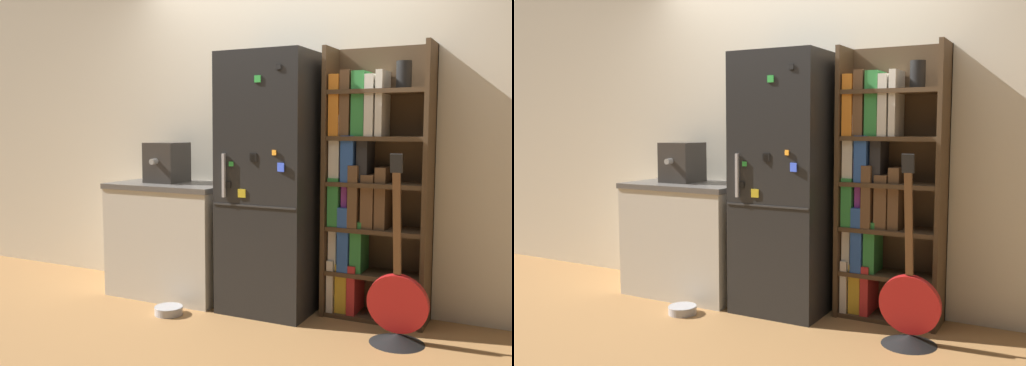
% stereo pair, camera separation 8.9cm
% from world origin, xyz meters
% --- Properties ---
extents(ground_plane, '(16.00, 16.00, 0.00)m').
position_xyz_m(ground_plane, '(0.00, 0.00, 0.00)').
color(ground_plane, '#A87542').
extents(wall_back, '(8.00, 0.05, 2.60)m').
position_xyz_m(wall_back, '(0.00, 0.47, 1.30)').
color(wall_back, beige).
rests_on(wall_back, ground_plane).
extents(refrigerator, '(0.63, 0.59, 1.83)m').
position_xyz_m(refrigerator, '(-0.00, 0.17, 0.92)').
color(refrigerator, black).
rests_on(refrigerator, ground_plane).
extents(bookshelf, '(0.71, 0.30, 1.86)m').
position_xyz_m(bookshelf, '(0.65, 0.32, 0.92)').
color(bookshelf, '#4C3823').
rests_on(bookshelf, ground_plane).
extents(kitchen_counter, '(0.95, 0.59, 0.88)m').
position_xyz_m(kitchen_counter, '(-0.85, 0.16, 0.44)').
color(kitchen_counter, beige).
rests_on(kitchen_counter, ground_plane).
extents(espresso_machine, '(0.27, 0.34, 0.31)m').
position_xyz_m(espresso_machine, '(-0.93, 0.19, 1.04)').
color(espresso_machine, '#38332D').
rests_on(espresso_machine, kitchen_counter).
extents(guitar, '(0.38, 0.34, 1.17)m').
position_xyz_m(guitar, '(0.98, -0.10, 0.17)').
color(guitar, black).
rests_on(guitar, ground_plane).
extents(pet_bowl, '(0.20, 0.20, 0.06)m').
position_xyz_m(pet_bowl, '(-0.59, -0.28, 0.03)').
color(pet_bowl, '#B7B7BC').
rests_on(pet_bowl, ground_plane).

